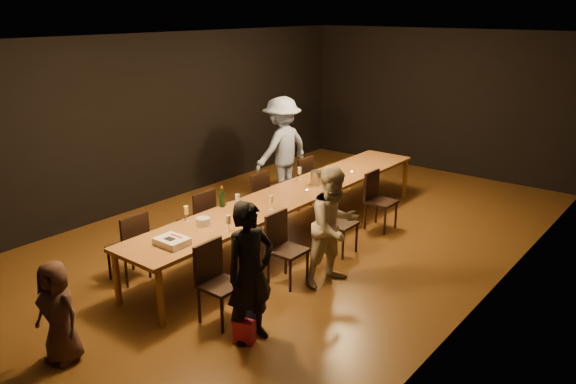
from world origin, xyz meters
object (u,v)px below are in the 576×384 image
Objects in this scene: chair_right_3 at (381,201)px; chair_right_2 at (340,223)px; chair_left_1 at (196,220)px; plate_stack at (203,222)px; chair_left_3 at (297,182)px; table at (293,195)px; child at (58,312)px; birthday_cake at (172,241)px; champagne_bottle at (222,196)px; ice_bucket at (317,177)px; man_blue at (282,148)px; chair_left_0 at (128,246)px; woman_tan at (334,226)px; chair_right_0 at (221,284)px; chair_left_2 at (252,199)px; woman_birthday at (250,273)px; chair_right_1 at (288,250)px.

chair_right_2 is at bearing -0.00° from chair_right_3.
plate_stack is (0.77, -0.58, 0.34)m from chair_left_1.
chair_left_3 is (0.00, 2.40, 0.00)m from chair_left_1.
table is 5.55× the size of child.
champagne_bottle is at bearing 109.01° from birthday_cake.
ice_bucket is (0.88, 1.77, 0.39)m from chair_left_1.
champagne_bottle is (-0.31, 0.65, 0.11)m from plate_stack.
man_blue is 3.52m from plate_stack.
chair_left_0 is at bearing -180.00° from chair_left_3.
chair_left_3 is 2.96m from woman_tan.
chair_right_0 reaches higher than birthday_cake.
chair_right_3 is 1.00× the size of chair_left_3.
chair_left_2 is (-1.70, 2.40, 0.00)m from chair_right_0.
ice_bucket is (0.88, -0.63, 0.39)m from chair_left_3.
chair_left_3 reaches higher than table.
child is at bearing -90.30° from birthday_cake.
table is at bearing -35.31° from chair_left_1.
table is 6.45× the size of chair_left_2.
man_blue is at bearing 11.87° from chair_left_1.
chair_right_0 is at bearing -0.00° from chair_right_3.
man_blue is at bearing 64.87° from woman_tan.
table is 16.16× the size of birthday_cake.
ice_bucket is at bearing 62.71° from man_blue.
child is (-0.74, -1.53, 0.08)m from chair_right_0.
man_blue reaches higher than chair_right_2.
table is 3.87× the size of woman_tan.
woman_birthday is 1.58m from plate_stack.
child reaches higher than chair_left_3.
champagne_bottle is at bearing -108.87° from table.
champagne_bottle is at bearing -135.95° from chair_right_0.
plate_stack is at bearing -64.91° from champagne_bottle.
chair_right_1 reaches higher than plate_stack.
woman_tan is 2.01m from birthday_cake.
chair_left_0 and chair_left_1 have the same top height.
ice_bucket is at bearing -164.48° from chair_right_0.
child is (0.96, -5.13, 0.08)m from chair_left_3.
chair_right_0 is 4.52m from man_blue.
table is at bearing 72.86° from woman_tan.
woman_tan reaches higher than chair_left_2.
man_blue reaches higher than woman_tan.
plate_stack is at bearing -165.47° from chair_left_3.
man_blue is 1.70m from ice_bucket.
woman_birthday is at bearing -2.17° from birthday_cake.
woman_tan reaches higher than chair_right_0.
chair_left_0 is 3.12m from ice_bucket.
chair_left_0 is at bearing -54.78° from chair_right_1.
man_blue is at bearing -139.81° from chair_right_1.
woman_tan is 4.18× the size of birthday_cake.
plate_stack is (0.77, 0.62, 0.34)m from chair_left_0.
birthday_cake is 0.68m from plate_stack.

